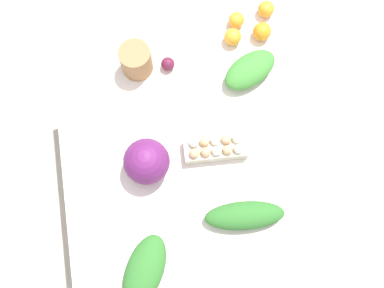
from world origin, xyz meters
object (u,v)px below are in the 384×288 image
at_px(cabbage_purple, 147,162).
at_px(greens_bunch_scallion, 250,70).
at_px(orange_3, 262,32).
at_px(orange_0, 266,9).
at_px(orange_1, 233,37).
at_px(greens_bunch_dandelion, 145,270).
at_px(orange_2, 236,20).
at_px(egg_carton, 216,148).
at_px(beet_root, 168,64).
at_px(paper_bag, 136,60).
at_px(greens_bunch_kale, 245,216).

bearing_deg(cabbage_purple, greens_bunch_scallion, -55.47).
distance_m(greens_bunch_scallion, orange_3, 0.20).
distance_m(orange_0, orange_3, 0.12).
bearing_deg(orange_1, cabbage_purple, 138.52).
height_order(greens_bunch_dandelion, orange_2, greens_bunch_dandelion).
bearing_deg(egg_carton, greens_bunch_scallion, 60.24).
distance_m(orange_0, orange_2, 0.15).
distance_m(beet_root, orange_2, 0.37).
height_order(paper_bag, greens_bunch_kale, paper_bag).
xyz_separation_m(greens_bunch_scallion, orange_2, (0.25, 0.01, -0.01)).
bearing_deg(greens_bunch_dandelion, orange_0, -34.07).
bearing_deg(greens_bunch_kale, cabbage_purple, 52.21).
bearing_deg(cabbage_purple, greens_bunch_kale, -127.79).
xyz_separation_m(paper_bag, orange_0, (0.17, -0.61, -0.03)).
distance_m(greens_bunch_dandelion, orange_2, 1.14).
relative_size(paper_bag, orange_1, 1.81).
bearing_deg(orange_2, greens_bunch_scallion, -178.22).
xyz_separation_m(beet_root, orange_2, (0.16, -0.34, 0.01)).
bearing_deg(greens_bunch_kale, beet_root, 15.68).
distance_m(greens_bunch_kale, orange_0, 0.94).
bearing_deg(greens_bunch_kale, orange_0, -17.54).
bearing_deg(orange_1, greens_bunch_kale, 172.24).
bearing_deg(orange_0, egg_carton, 150.28).
xyz_separation_m(paper_bag, beet_root, (-0.02, -0.13, -0.04)).
bearing_deg(greens_bunch_kale, paper_bag, 24.55).
distance_m(paper_bag, greens_bunch_scallion, 0.49).
relative_size(greens_bunch_dandelion, orange_2, 3.88).
bearing_deg(cabbage_purple, egg_carton, -85.43).
bearing_deg(greens_bunch_scallion, cabbage_purple, 124.53).
bearing_deg(paper_bag, greens_bunch_kale, -155.45).
xyz_separation_m(greens_bunch_scallion, orange_1, (0.17, 0.04, -0.01)).
xyz_separation_m(orange_0, orange_2, (-0.03, 0.14, -0.00)).
height_order(cabbage_purple, greens_bunch_dandelion, cabbage_purple).
bearing_deg(greens_bunch_kale, greens_bunch_dandelion, 108.34).
distance_m(egg_carton, orange_3, 0.58).
height_order(paper_bag, greens_bunch_scallion, paper_bag).
bearing_deg(beet_root, orange_1, -75.69).
distance_m(paper_bag, beet_root, 0.14).
xyz_separation_m(egg_carton, orange_0, (0.60, -0.34, -0.01)).
xyz_separation_m(paper_bag, orange_3, (0.06, -0.57, -0.03)).
xyz_separation_m(cabbage_purple, orange_3, (0.51, -0.58, -0.05)).
relative_size(paper_bag, beet_root, 2.33).
bearing_deg(cabbage_purple, orange_0, -45.14).
relative_size(paper_bag, orange_3, 1.71).
xyz_separation_m(greens_bunch_kale, orange_2, (0.86, -0.14, -0.01)).
height_order(cabbage_purple, orange_2, cabbage_purple).
bearing_deg(orange_2, orange_1, 158.06).
distance_m(greens_bunch_kale, greens_bunch_dandelion, 0.44).
relative_size(cabbage_purple, orange_2, 2.61).
xyz_separation_m(paper_bag, orange_2, (0.14, -0.47, -0.03)).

